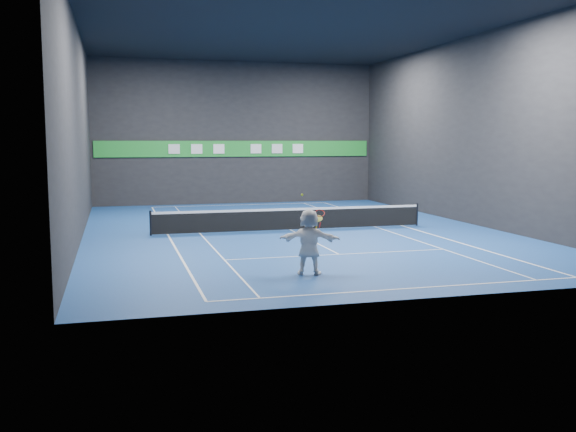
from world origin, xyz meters
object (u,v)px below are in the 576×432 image
object	(u,v)px
tennis_racket	(319,216)
player	(309,242)
tennis_ball	(302,195)
tennis_net	(291,218)

from	to	relation	value
tennis_racket	player	bearing A→B (deg)	-171.77
player	tennis_ball	xyz separation A→B (m)	(-0.17, 0.21, 1.40)
tennis_net	player	bearing A→B (deg)	-102.19
tennis_net	tennis_racket	size ratio (longest dim) A/B	17.21
tennis_ball	tennis_racket	size ratio (longest dim) A/B	0.10
tennis_net	tennis_ball	bearing A→B (deg)	-103.45
tennis_net	tennis_racket	distance (m)	9.57
tennis_ball	tennis_racket	xyz separation A→B (m)	(0.50, -0.17, -0.64)
tennis_net	tennis_racket	xyz separation A→B (m)	(-1.70, -9.33, 1.22)
tennis_ball	tennis_net	size ratio (longest dim) A/B	0.01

